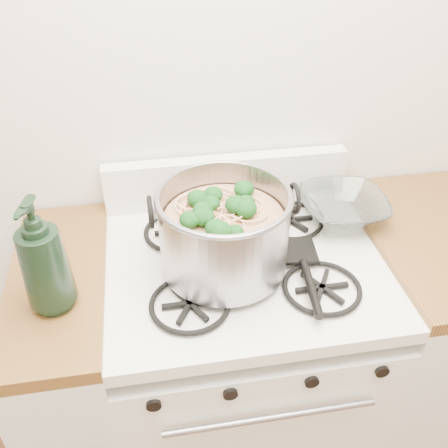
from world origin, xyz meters
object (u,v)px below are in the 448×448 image
(stock_pot, at_px, (224,233))
(glass_bowl, at_px, (342,212))
(spatula, at_px, (300,248))
(bottle, at_px, (42,256))
(gas_range, at_px, (242,368))

(stock_pot, xyz_separation_m, glass_bowl, (0.39, 0.16, -0.09))
(spatula, bearing_deg, bottle, -166.05)
(gas_range, xyz_separation_m, spatula, (0.15, -0.01, 0.50))
(gas_range, xyz_separation_m, bottle, (-0.49, -0.10, 0.64))
(spatula, xyz_separation_m, glass_bowl, (0.18, 0.14, 0.00))
(gas_range, bearing_deg, stock_pot, -159.11)
(glass_bowl, distance_m, bottle, 0.86)
(gas_range, xyz_separation_m, glass_bowl, (0.33, 0.14, 0.50))
(glass_bowl, height_order, bottle, bottle)
(stock_pot, height_order, glass_bowl, stock_pot)
(gas_range, distance_m, bottle, 0.81)
(gas_range, height_order, bottle, bottle)
(stock_pot, relative_size, bottle, 1.22)
(bottle, bearing_deg, gas_range, 25.50)
(gas_range, bearing_deg, spatula, -3.33)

